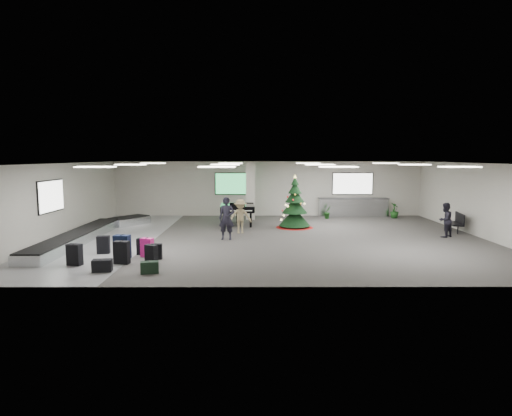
{
  "coord_description": "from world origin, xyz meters",
  "views": [
    {
      "loc": [
        -0.76,
        -18.12,
        3.47
      ],
      "look_at": [
        -0.7,
        1.0,
        1.17
      ],
      "focal_mm": 30.0,
      "sensor_mm": 36.0,
      "label": 1
    }
  ],
  "objects_px": {
    "christmas_tree": "(295,209)",
    "traveler_bench": "(445,220)",
    "service_counter": "(353,207)",
    "pink_suitcase": "(147,248)",
    "traveler_a": "(227,218)",
    "potted_plant_left": "(328,212)",
    "baggage_carousel": "(89,233)",
    "traveler_b": "(240,216)",
    "bench": "(457,221)",
    "potted_plant_right": "(394,210)",
    "grand_piano": "(237,208)"
  },
  "relations": [
    {
      "from": "pink_suitcase",
      "to": "potted_plant_right",
      "type": "xyz_separation_m",
      "value": [
        11.7,
        9.46,
        0.1
      ]
    },
    {
      "from": "traveler_b",
      "to": "traveler_bench",
      "type": "relative_size",
      "value": 1.03
    },
    {
      "from": "service_counter",
      "to": "grand_piano",
      "type": "xyz_separation_m",
      "value": [
        -6.64,
        -3.25,
        0.33
      ]
    },
    {
      "from": "christmas_tree",
      "to": "traveler_bench",
      "type": "distance_m",
      "value": 6.78
    },
    {
      "from": "christmas_tree",
      "to": "traveler_bench",
      "type": "bearing_deg",
      "value": -22.29
    },
    {
      "from": "grand_piano",
      "to": "bench",
      "type": "bearing_deg",
      "value": -13.57
    },
    {
      "from": "service_counter",
      "to": "traveler_b",
      "type": "xyz_separation_m",
      "value": [
        -6.41,
        -5.5,
        0.23
      ]
    },
    {
      "from": "baggage_carousel",
      "to": "potted_plant_left",
      "type": "height_order",
      "value": "potted_plant_left"
    },
    {
      "from": "christmas_tree",
      "to": "potted_plant_right",
      "type": "height_order",
      "value": "christmas_tree"
    },
    {
      "from": "grand_piano",
      "to": "potted_plant_left",
      "type": "bearing_deg",
      "value": 22.92
    },
    {
      "from": "potted_plant_left",
      "to": "baggage_carousel",
      "type": "bearing_deg",
      "value": -152.41
    },
    {
      "from": "traveler_a",
      "to": "potted_plant_right",
      "type": "xyz_separation_m",
      "value": [
        9.14,
        6.3,
        -0.46
      ]
    },
    {
      "from": "christmas_tree",
      "to": "traveler_a",
      "type": "relative_size",
      "value": 1.45
    },
    {
      "from": "bench",
      "to": "potted_plant_right",
      "type": "xyz_separation_m",
      "value": [
        -1.4,
        4.55,
        -0.07
      ]
    },
    {
      "from": "baggage_carousel",
      "to": "grand_piano",
      "type": "xyz_separation_m",
      "value": [
        6.2,
        3.48,
        0.67
      ]
    },
    {
      "from": "grand_piano",
      "to": "christmas_tree",
      "type": "bearing_deg",
      "value": -16.16
    },
    {
      "from": "potted_plant_right",
      "to": "bench",
      "type": "bearing_deg",
      "value": -72.92
    },
    {
      "from": "service_counter",
      "to": "pink_suitcase",
      "type": "relative_size",
      "value": 5.94
    },
    {
      "from": "traveler_a",
      "to": "baggage_carousel",
      "type": "bearing_deg",
      "value": -177.86
    },
    {
      "from": "pink_suitcase",
      "to": "baggage_carousel",
      "type": "bearing_deg",
      "value": 152.29
    },
    {
      "from": "baggage_carousel",
      "to": "traveler_a",
      "type": "height_order",
      "value": "traveler_a"
    },
    {
      "from": "traveler_bench",
      "to": "christmas_tree",
      "type": "bearing_deg",
      "value": -54.9
    },
    {
      "from": "traveler_b",
      "to": "potted_plant_right",
      "type": "bearing_deg",
      "value": 25.15
    },
    {
      "from": "baggage_carousel",
      "to": "pink_suitcase",
      "type": "relative_size",
      "value": 14.24
    },
    {
      "from": "service_counter",
      "to": "pink_suitcase",
      "type": "xyz_separation_m",
      "value": [
        -9.51,
        -10.17,
        -0.21
      ]
    },
    {
      "from": "service_counter",
      "to": "potted_plant_left",
      "type": "relative_size",
      "value": 5.43
    },
    {
      "from": "traveler_b",
      "to": "christmas_tree",
      "type": "bearing_deg",
      "value": 26.71
    },
    {
      "from": "baggage_carousel",
      "to": "pink_suitcase",
      "type": "distance_m",
      "value": 4.79
    },
    {
      "from": "bench",
      "to": "traveler_b",
      "type": "relative_size",
      "value": 0.95
    },
    {
      "from": "grand_piano",
      "to": "baggage_carousel",
      "type": "bearing_deg",
      "value": -153.19
    },
    {
      "from": "christmas_tree",
      "to": "potted_plant_left",
      "type": "distance_m",
      "value": 3.78
    },
    {
      "from": "service_counter",
      "to": "traveler_b",
      "type": "height_order",
      "value": "traveler_b"
    },
    {
      "from": "grand_piano",
      "to": "traveler_a",
      "type": "relative_size",
      "value": 1.24
    },
    {
      "from": "baggage_carousel",
      "to": "christmas_tree",
      "type": "bearing_deg",
      "value": 17.11
    },
    {
      "from": "traveler_a",
      "to": "traveler_b",
      "type": "bearing_deg",
      "value": 75.49
    },
    {
      "from": "traveler_bench",
      "to": "potted_plant_right",
      "type": "xyz_separation_m",
      "value": [
        -0.29,
        5.81,
        -0.32
      ]
    },
    {
      "from": "traveler_a",
      "to": "potted_plant_left",
      "type": "bearing_deg",
      "value": 53.95
    },
    {
      "from": "potted_plant_left",
      "to": "potted_plant_right",
      "type": "xyz_separation_m",
      "value": [
        3.84,
        0.18,
        0.06
      ]
    },
    {
      "from": "traveler_b",
      "to": "traveler_bench",
      "type": "xyz_separation_m",
      "value": [
        8.9,
        -1.02,
        -0.03
      ]
    },
    {
      "from": "potted_plant_right",
      "to": "traveler_bench",
      "type": "bearing_deg",
      "value": -87.18
    },
    {
      "from": "traveler_b",
      "to": "bench",
      "type": "bearing_deg",
      "value": -2.59
    },
    {
      "from": "potted_plant_right",
      "to": "potted_plant_left",
      "type": "bearing_deg",
      "value": -177.35
    },
    {
      "from": "traveler_b",
      "to": "traveler_a",
      "type": "bearing_deg",
      "value": -113.29
    },
    {
      "from": "baggage_carousel",
      "to": "pink_suitcase",
      "type": "height_order",
      "value": "pink_suitcase"
    },
    {
      "from": "grand_piano",
      "to": "bench",
      "type": "relative_size",
      "value": 1.51
    },
    {
      "from": "pink_suitcase",
      "to": "traveler_b",
      "type": "relative_size",
      "value": 0.44
    },
    {
      "from": "traveler_b",
      "to": "traveler_bench",
      "type": "height_order",
      "value": "traveler_b"
    },
    {
      "from": "potted_plant_left",
      "to": "potted_plant_right",
      "type": "relative_size",
      "value": 0.86
    },
    {
      "from": "traveler_bench",
      "to": "baggage_carousel",
      "type": "bearing_deg",
      "value": -31.81
    },
    {
      "from": "christmas_tree",
      "to": "traveler_a",
      "type": "bearing_deg",
      "value": -135.82
    }
  ]
}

